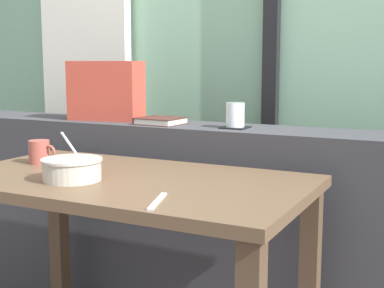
{
  "coord_description": "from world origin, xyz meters",
  "views": [
    {
      "loc": [
        0.9,
        -1.42,
        1.09
      ],
      "look_at": [
        0.01,
        0.34,
        0.79
      ],
      "focal_mm": 50.65,
      "sensor_mm": 36.0,
      "label": 1
    }
  ],
  "objects_px": {
    "breakfast_table": "(128,212)",
    "ceramic_mug": "(40,152)",
    "soup_bowl": "(72,169)",
    "juice_glass": "(235,116)",
    "coaster_square": "(235,127)",
    "closed_book": "(160,121)",
    "throw_pillow": "(106,91)",
    "fork_utensil": "(157,201)"
  },
  "relations": [
    {
      "from": "breakfast_table",
      "to": "ceramic_mug",
      "type": "distance_m",
      "value": 0.45
    },
    {
      "from": "soup_bowl",
      "to": "ceramic_mug",
      "type": "bearing_deg",
      "value": 149.02
    },
    {
      "from": "juice_glass",
      "to": "soup_bowl",
      "type": "distance_m",
      "value": 0.71
    },
    {
      "from": "coaster_square",
      "to": "breakfast_table",
      "type": "bearing_deg",
      "value": -107.21
    },
    {
      "from": "closed_book",
      "to": "soup_bowl",
      "type": "distance_m",
      "value": 0.64
    },
    {
      "from": "throw_pillow",
      "to": "ceramic_mug",
      "type": "relative_size",
      "value": 2.83
    },
    {
      "from": "juice_glass",
      "to": "fork_utensil",
      "type": "xyz_separation_m",
      "value": [
        0.09,
        -0.75,
        -0.16
      ]
    },
    {
      "from": "breakfast_table",
      "to": "juice_glass",
      "type": "relative_size",
      "value": 12.33
    },
    {
      "from": "fork_utensil",
      "to": "ceramic_mug",
      "type": "xyz_separation_m",
      "value": [
        -0.66,
        0.29,
        0.04
      ]
    },
    {
      "from": "closed_book",
      "to": "soup_bowl",
      "type": "relative_size",
      "value": 0.97
    },
    {
      "from": "ceramic_mug",
      "to": "closed_book",
      "type": "bearing_deg",
      "value": 61.84
    },
    {
      "from": "coaster_square",
      "to": "soup_bowl",
      "type": "distance_m",
      "value": 0.7
    },
    {
      "from": "closed_book",
      "to": "ceramic_mug",
      "type": "xyz_separation_m",
      "value": [
        -0.24,
        -0.45,
        -0.08
      ]
    },
    {
      "from": "soup_bowl",
      "to": "ceramic_mug",
      "type": "height_order",
      "value": "soup_bowl"
    },
    {
      "from": "breakfast_table",
      "to": "fork_utensil",
      "type": "xyz_separation_m",
      "value": [
        0.25,
        -0.23,
        0.12
      ]
    },
    {
      "from": "throw_pillow",
      "to": "breakfast_table",
      "type": "bearing_deg",
      "value": -49.39
    },
    {
      "from": "throw_pillow",
      "to": "soup_bowl",
      "type": "xyz_separation_m",
      "value": [
        0.34,
        -0.66,
        -0.21
      ]
    },
    {
      "from": "coaster_square",
      "to": "fork_utensil",
      "type": "relative_size",
      "value": 0.59
    },
    {
      "from": "coaster_square",
      "to": "soup_bowl",
      "type": "height_order",
      "value": "soup_bowl"
    },
    {
      "from": "juice_glass",
      "to": "fork_utensil",
      "type": "distance_m",
      "value": 0.77
    },
    {
      "from": "juice_glass",
      "to": "throw_pillow",
      "type": "height_order",
      "value": "throw_pillow"
    },
    {
      "from": "breakfast_table",
      "to": "coaster_square",
      "type": "relative_size",
      "value": 11.65
    },
    {
      "from": "closed_book",
      "to": "breakfast_table",
      "type": "bearing_deg",
      "value": -71.46
    },
    {
      "from": "fork_utensil",
      "to": "ceramic_mug",
      "type": "relative_size",
      "value": 1.5
    },
    {
      "from": "juice_glass",
      "to": "closed_book",
      "type": "distance_m",
      "value": 0.33
    },
    {
      "from": "juice_glass",
      "to": "fork_utensil",
      "type": "bearing_deg",
      "value": -83.13
    },
    {
      "from": "throw_pillow",
      "to": "coaster_square",
      "type": "bearing_deg",
      "value": -2.47
    },
    {
      "from": "closed_book",
      "to": "fork_utensil",
      "type": "height_order",
      "value": "closed_book"
    },
    {
      "from": "soup_bowl",
      "to": "ceramic_mug",
      "type": "xyz_separation_m",
      "value": [
        -0.29,
        0.17,
        0.01
      ]
    },
    {
      "from": "breakfast_table",
      "to": "ceramic_mug",
      "type": "relative_size",
      "value": 10.31
    },
    {
      "from": "closed_book",
      "to": "throw_pillow",
      "type": "bearing_deg",
      "value": 172.93
    },
    {
      "from": "closed_book",
      "to": "soup_bowl",
      "type": "xyz_separation_m",
      "value": [
        0.05,
        -0.63,
        -0.09
      ]
    },
    {
      "from": "breakfast_table",
      "to": "coaster_square",
      "type": "distance_m",
      "value": 0.59
    },
    {
      "from": "closed_book",
      "to": "ceramic_mug",
      "type": "height_order",
      "value": "closed_book"
    },
    {
      "from": "juice_glass",
      "to": "soup_bowl",
      "type": "bearing_deg",
      "value": -113.99
    },
    {
      "from": "breakfast_table",
      "to": "closed_book",
      "type": "distance_m",
      "value": 0.59
    },
    {
      "from": "closed_book",
      "to": "throw_pillow",
      "type": "height_order",
      "value": "throw_pillow"
    },
    {
      "from": "breakfast_table",
      "to": "fork_utensil",
      "type": "distance_m",
      "value": 0.36
    },
    {
      "from": "soup_bowl",
      "to": "fork_utensil",
      "type": "distance_m",
      "value": 0.39
    },
    {
      "from": "fork_utensil",
      "to": "soup_bowl",
      "type": "bearing_deg",
      "value": 145.6
    },
    {
      "from": "throw_pillow",
      "to": "fork_utensil",
      "type": "height_order",
      "value": "throw_pillow"
    },
    {
      "from": "breakfast_table",
      "to": "juice_glass",
      "type": "height_order",
      "value": "juice_glass"
    }
  ]
}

